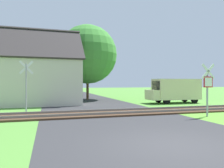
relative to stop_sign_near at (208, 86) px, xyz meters
The scene contains 8 objects.
ground_plane 6.84m from the stop_sign_near, 138.84° to the right, with size 160.00×160.00×0.00m, color #4C8433.
road_asphalt 5.77m from the stop_sign_near, 154.69° to the right, with size 7.88×80.00×0.01m, color #2D2D30.
rail_track 5.83m from the stop_sign_near, 153.17° to the left, with size 60.00×2.60×0.22m.
stop_sign_near is the anchor object (origin of this frame).
crossing_sign_far 10.84m from the stop_sign_near, 154.62° to the left, with size 0.88×0.16×3.29m.
house 14.28m from the stop_sign_near, 131.58° to the left, with size 7.85×6.63×6.79m.
tree_center 15.19m from the stop_sign_near, 106.35° to the left, with size 6.59×6.59×8.38m.
mail_truck 8.35m from the stop_sign_near, 69.64° to the left, with size 4.94×2.01×2.24m.
Camera 1 is at (-3.55, -5.69, 1.86)m, focal length 35.00 mm.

